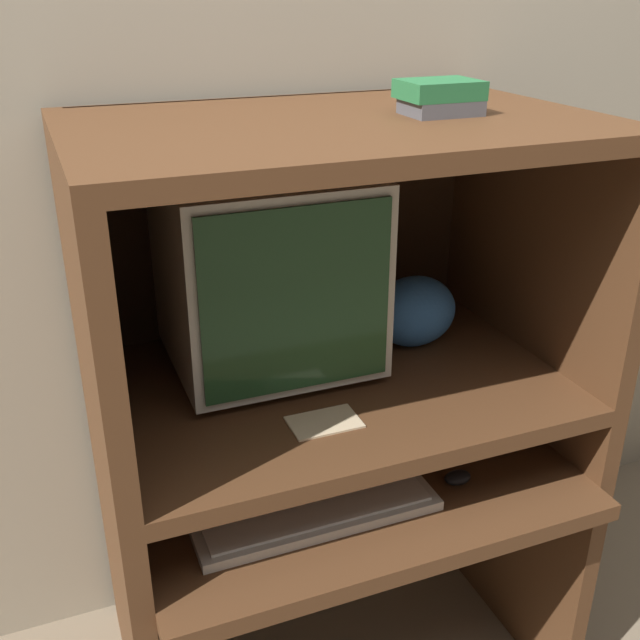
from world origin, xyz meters
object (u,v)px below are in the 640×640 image
Objects in this scene: crt_monitor at (266,270)px; keyboard at (317,514)px; mouse at (458,477)px; book_stack at (440,97)px; snack_bag at (414,311)px.

keyboard is at bearing -92.16° from crt_monitor.
book_stack is at bearing 88.21° from mouse.
mouse is 0.29× the size of snack_bag.
snack_bag is (0.34, -0.03, -0.14)m from crt_monitor.
snack_bag is (0.04, 0.29, 0.25)m from mouse.
book_stack reaches higher than crt_monitor.
crt_monitor reaches higher than snack_bag.
keyboard is 3.36× the size of book_stack.
mouse is 0.38m from snack_bag.
snack_bag is 1.38× the size of book_stack.
crt_monitor is 2.13× the size of snack_bag.
snack_bag reaches higher than mouse.
crt_monitor reaches higher than mouse.
mouse is at bearing -91.79° from book_stack.
keyboard is 2.43× the size of snack_bag.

